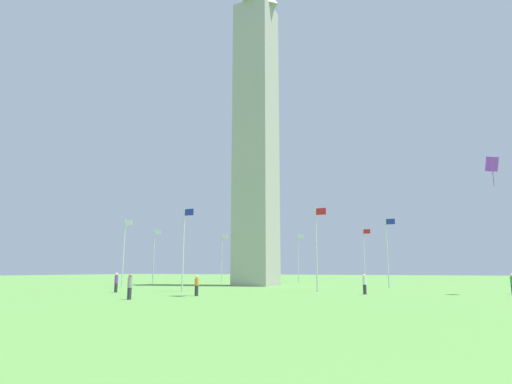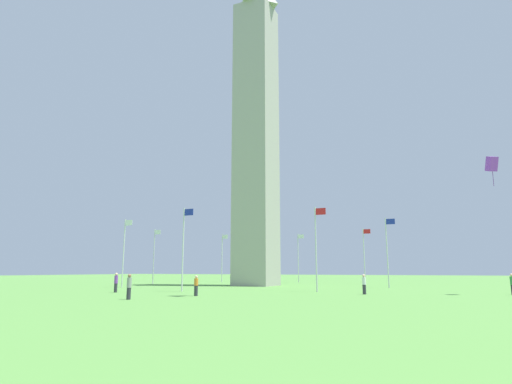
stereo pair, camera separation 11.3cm
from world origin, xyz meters
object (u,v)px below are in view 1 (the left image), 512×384
Objects in this scene: flagpole_nw at (317,245)px; person_purple_shirt at (116,283)px; flagpole_n at (388,249)px; person_orange_shirt at (197,286)px; flagpole_ne at (364,253)px; flagpole_sw at (124,250)px; flagpole_w at (184,245)px; kite_purple_box at (492,164)px; person_gray_shirt at (130,287)px; flagpole_se at (222,256)px; flagpole_e at (298,256)px; flagpole_s at (154,254)px; obelisk_monument at (256,121)px; person_white_shirt at (365,284)px.

person_purple_shirt is (-16.43, -8.72, -3.52)m from flagpole_nw.
person_orange_shirt is at bearing -118.12° from flagpole_n.
flagpole_ne and flagpole_sw have the same top height.
flagpole_w reaches higher than person_purple_shirt.
person_orange_shirt is at bearing -152.83° from kite_purple_box.
flagpole_w is (-11.79, -28.46, 0.00)m from flagpole_ne.
person_gray_shirt is (-8.78, -15.66, -3.52)m from flagpole_nw.
flagpole_se is at bearing 180.00° from flagpole_ne.
flagpole_n is 16.24m from kite_purple_box.
kite_purple_box is at bearing -45.14° from flagpole_e.
flagpole_sw is at bearing 21.60° from person_purple_shirt.
flagpole_nw is (11.79, 4.88, 0.00)m from flagpole_w.
flagpole_w and flagpole_nw have the same top height.
flagpole_w is (16.67, -16.67, 0.00)m from flagpole_s.
person_orange_shirt is at bearing -45.44° from flagpole_s.
flagpole_e is 23.58m from flagpole_s.
flagpole_se is 12.76m from flagpole_s.
person_purple_shirt is 34.76m from kite_purple_box.
flagpole_ne is at bearing 124.42° from kite_purple_box.
person_gray_shirt is (3.01, -10.77, -3.52)m from flagpole_w.
flagpole_ne is at bearing -44.68° from person_purple_shirt.
obelisk_monument reaches higher than flagpole_e.
flagpole_nw is 4.83× the size of person_white_shirt.
kite_purple_box is at bearing 1.79° from flagpole_sw.
flagpole_ne is at bearing 90.00° from flagpole_nw.
person_white_shirt is at bearing -79.58° from flagpole_ne.
person_purple_shirt is at bearing -136.10° from flagpole_n.
obelisk_monument reaches higher than flagpole_ne.
kite_purple_box reaches higher than person_purple_shirt.
kite_purple_box is (10.44, -10.57, 6.55)m from flagpole_n.
flagpole_s is at bearing 180.00° from obelisk_monument.
flagpole_nw is (-4.88, -11.79, 0.00)m from flagpole_n.
flagpole_s is at bearing 57.51° from person_orange_shirt.
person_gray_shirt is 1.10× the size of person_orange_shirt.
person_white_shirt is at bearing -25.50° from flagpole_nw.
flagpole_e is 39.11m from person_orange_shirt.
person_gray_shirt is (3.01, -44.12, -3.52)m from flagpole_e.
obelisk_monument is 24.65m from flagpole_n.
kite_purple_box is at bearing -55.58° from flagpole_ne.
flagpole_s is at bearing -157.50° from flagpole_ne.
flagpole_ne is 4.56× the size of person_purple_shirt.
flagpole_s is 1.00× the size of flagpole_w.
obelisk_monument reaches higher than flagpole_n.
flagpole_ne and flagpole_w have the same top height.
flagpole_e is 1.00× the size of flagpole_s.
person_white_shirt is at bearing -4.57° from flagpole_sw.
flagpole_se is 1.00× the size of flagpole_sw.
flagpole_ne reaches higher than person_purple_shirt.
person_orange_shirt is at bearing 6.43° from person_gray_shirt.
obelisk_monument reaches higher than flagpole_se.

